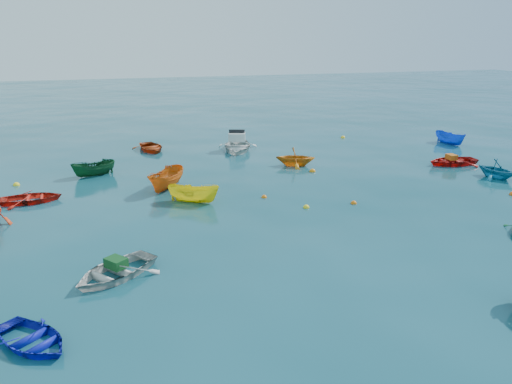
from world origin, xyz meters
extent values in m
plane|color=#093B43|center=(0.00, 0.00, 0.00)|extent=(160.00, 160.00, 0.00)
imported|color=#0D16A8|center=(-9.53, -5.45, 0.00)|extent=(3.20, 3.31, 0.56)
imported|color=beige|center=(-7.24, -1.88, 0.00)|extent=(4.00, 3.85, 0.68)
imported|color=yellow|center=(-3.19, 5.46, 0.00)|extent=(2.90, 2.23, 1.06)
imported|color=#187096|center=(14.91, 4.86, 0.00)|extent=(2.65, 2.86, 1.24)
imported|color=red|center=(-11.17, 7.81, 0.00)|extent=(3.05, 2.24, 0.62)
imported|color=#CF6013|center=(-4.24, 8.09, 0.00)|extent=(2.85, 3.38, 1.26)
imported|color=red|center=(14.41, 8.29, 0.00)|extent=(3.40, 2.50, 0.69)
imported|color=blue|center=(18.27, 13.74, 0.00)|extent=(1.56, 2.95, 1.08)
imported|color=#AA340E|center=(-4.27, 17.96, 0.00)|extent=(2.90, 3.62, 0.67)
imported|color=orange|center=(4.39, 10.92, 0.00)|extent=(3.08, 2.88, 1.31)
imported|color=#104623|center=(-8.16, 12.04, 0.00)|extent=(2.86, 1.82, 1.03)
imported|color=silver|center=(1.81, 16.21, 0.00)|extent=(4.01, 4.81, 1.46)
cube|color=#11471B|center=(-7.16, -1.82, 0.51)|extent=(0.87, 0.90, 0.35)
cube|color=#C05B13|center=(14.31, 8.30, 0.51)|extent=(0.55, 0.71, 0.34)
sphere|color=yellow|center=(2.03, 3.05, 0.00)|extent=(0.31, 0.31, 0.31)
sphere|color=orange|center=(4.57, 2.95, 0.00)|extent=(0.32, 0.32, 0.32)
sphere|color=orange|center=(0.49, 5.16, 0.00)|extent=(0.29, 0.29, 0.29)
sphere|color=yellow|center=(4.78, 11.58, 0.00)|extent=(0.37, 0.37, 0.37)
sphere|color=yellow|center=(-12.39, 11.20, 0.00)|extent=(0.37, 0.37, 0.37)
sphere|color=orange|center=(4.90, 9.19, 0.00)|extent=(0.38, 0.38, 0.38)
sphere|color=yellow|center=(11.29, 18.15, 0.00)|extent=(0.38, 0.38, 0.38)
camera|label=1|loc=(-6.89, -18.62, 8.31)|focal=35.00mm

